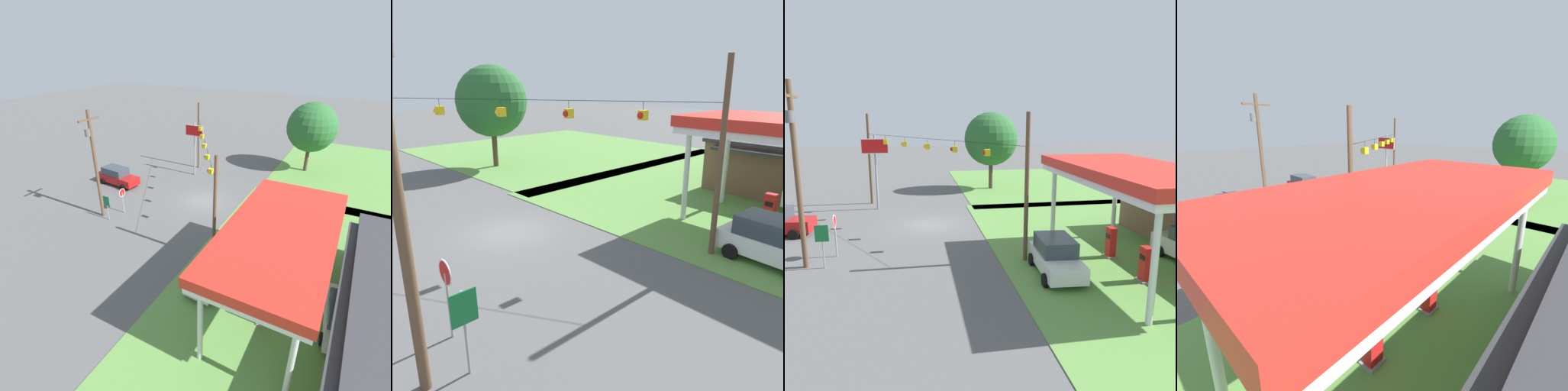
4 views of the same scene
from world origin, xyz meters
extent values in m
plane|color=#565656|center=(0.00, 0.00, 0.00)|extent=(160.00, 160.00, 0.00)
cube|color=#5B8E42|center=(-16.00, 16.00, 0.02)|extent=(24.00, 24.00, 0.04)
cube|color=silver|center=(10.28, 9.96, 4.83)|extent=(11.84, 5.48, 0.35)
cube|color=red|center=(10.28, 9.96, 5.28)|extent=(12.04, 5.68, 0.55)
cylinder|color=silver|center=(4.95, 7.82, 2.33)|extent=(0.28, 0.28, 4.66)
cylinder|color=silver|center=(15.60, 7.82, 2.33)|extent=(0.28, 0.28, 4.66)
cylinder|color=silver|center=(4.95, 12.10, 2.33)|extent=(0.28, 0.28, 4.66)
cylinder|color=silver|center=(15.60, 12.10, 2.33)|extent=(0.28, 0.28, 4.66)
cube|color=#333338|center=(10.29, 13.64, 3.04)|extent=(14.10, 0.70, 0.20)
cube|color=gray|center=(8.59, 9.96, 0.06)|extent=(0.71, 0.56, 0.12)
cube|color=red|center=(8.59, 9.96, 0.96)|extent=(0.55, 0.40, 1.67)
cube|color=black|center=(8.59, 9.74, 1.29)|extent=(0.39, 0.03, 0.24)
cube|color=gray|center=(11.96, 9.96, 0.06)|extent=(0.71, 0.56, 0.12)
cube|color=red|center=(11.96, 9.96, 0.96)|extent=(0.55, 0.40, 1.67)
cube|color=black|center=(11.96, 9.74, 1.29)|extent=(0.39, 0.03, 0.24)
cube|color=white|center=(10.38, 5.99, 0.74)|extent=(4.49, 2.13, 0.79)
cube|color=#333D47|center=(10.12, 6.01, 1.53)|extent=(2.52, 1.86, 0.79)
cylinder|color=black|center=(11.80, 6.84, 0.34)|extent=(0.69, 0.26, 0.68)
cylinder|color=black|center=(11.67, 4.96, 0.34)|extent=(0.69, 0.26, 0.68)
cylinder|color=black|center=(9.08, 7.02, 0.34)|extent=(0.69, 0.26, 0.68)
cylinder|color=black|center=(8.96, 5.14, 0.34)|extent=(0.69, 0.26, 0.68)
cube|color=white|center=(10.26, 13.92, 0.80)|extent=(4.65, 2.29, 0.91)
cube|color=#333D47|center=(10.53, 13.95, 1.62)|extent=(2.62, 1.94, 0.74)
cylinder|color=black|center=(8.97, 12.84, 0.34)|extent=(0.70, 0.29, 0.68)
cylinder|color=black|center=(8.78, 14.72, 0.34)|extent=(0.70, 0.29, 0.68)
cylinder|color=black|center=(11.74, 13.12, 0.34)|extent=(0.70, 0.29, 0.68)
cylinder|color=black|center=(11.55, 15.00, 0.34)|extent=(0.70, 0.29, 0.68)
cube|color=#AD1414|center=(0.92, -10.53, 0.75)|extent=(2.25, 5.24, 0.82)
cube|color=#333D47|center=(0.89, -10.83, 1.57)|extent=(1.92, 2.94, 0.82)
cylinder|color=black|center=(0.10, -8.88, 0.34)|extent=(0.27, 0.70, 0.68)
cylinder|color=black|center=(1.99, -9.02, 0.34)|extent=(0.27, 0.70, 0.68)
cylinder|color=black|center=(-0.15, -12.03, 0.34)|extent=(0.27, 0.70, 0.68)
cylinder|color=black|center=(1.74, -12.18, 0.34)|extent=(0.27, 0.70, 0.68)
cylinder|color=#99999E|center=(5.73, -5.60, 1.05)|extent=(0.08, 0.08, 2.10)
cylinder|color=white|center=(5.73, -5.60, 2.10)|extent=(0.80, 0.03, 0.80)
cylinder|color=red|center=(5.73, -5.60, 2.10)|extent=(0.70, 0.03, 0.70)
cylinder|color=gray|center=(-5.80, -4.25, 3.22)|extent=(0.18, 0.18, 6.43)
cube|color=white|center=(-5.70, -4.25, 5.50)|extent=(0.06, 2.27, 1.26)
cube|color=red|center=(-5.70, -4.25, 5.50)|extent=(0.07, 2.15, 1.14)
cylinder|color=gray|center=(7.43, -5.92, 1.20)|extent=(0.07, 0.07, 2.40)
cube|color=#146B33|center=(7.48, -5.92, 1.95)|extent=(0.04, 0.70, 0.90)
cylinder|color=brown|center=(7.12, -6.93, 4.88)|extent=(0.28, 0.28, 9.77)
cube|color=brown|center=(7.12, -6.93, 8.97)|extent=(2.20, 0.14, 0.14)
cylinder|color=#59595B|center=(7.47, -6.93, 7.97)|extent=(0.44, 0.44, 0.60)
cylinder|color=brown|center=(-8.18, -5.00, 4.11)|extent=(0.24, 0.24, 8.22)
cylinder|color=brown|center=(8.18, 5.00, 4.11)|extent=(0.24, 0.24, 8.22)
cylinder|color=black|center=(0.00, 0.00, 6.42)|extent=(16.37, 10.02, 0.02)
cylinder|color=black|center=(-5.45, -3.33, 6.24)|extent=(0.02, 0.02, 0.35)
cube|color=yellow|center=(-5.45, -3.33, 5.87)|extent=(0.32, 0.32, 0.40)
sphere|color=red|center=(-5.45, -3.50, 5.87)|extent=(0.28, 0.28, 0.28)
cylinder|color=black|center=(-2.73, -1.67, 6.24)|extent=(0.02, 0.02, 0.35)
cube|color=yellow|center=(-2.73, -1.67, 5.87)|extent=(0.32, 0.32, 0.40)
sphere|color=yellow|center=(-2.73, -1.84, 5.87)|extent=(0.28, 0.28, 0.28)
cylinder|color=black|center=(0.00, 0.00, 6.24)|extent=(0.02, 0.02, 0.35)
cube|color=yellow|center=(0.00, 0.00, 5.87)|extent=(0.32, 0.32, 0.40)
sphere|color=yellow|center=(0.00, -0.17, 5.87)|extent=(0.28, 0.28, 0.28)
cylinder|color=black|center=(2.73, 1.67, 6.24)|extent=(0.02, 0.02, 0.35)
cube|color=yellow|center=(2.73, 1.67, 5.87)|extent=(0.32, 0.32, 0.40)
sphere|color=red|center=(2.73, 1.50, 5.87)|extent=(0.28, 0.28, 0.28)
cylinder|color=black|center=(5.45, 3.33, 6.24)|extent=(0.02, 0.02, 0.35)
cube|color=yellow|center=(5.45, 3.33, 5.87)|extent=(0.32, 0.32, 0.40)
sphere|color=red|center=(5.45, 3.16, 5.87)|extent=(0.28, 0.28, 0.28)
cylinder|color=#4C3828|center=(-13.67, 7.43, 1.60)|extent=(0.44, 0.44, 3.20)
sphere|color=#28602D|center=(-13.67, 7.43, 5.54)|extent=(5.87, 5.87, 5.87)
camera|label=1|loc=(24.74, 12.56, 14.40)|focal=28.00mm
camera|label=2|loc=(15.38, -9.31, 7.27)|focal=35.00mm
camera|label=3|loc=(27.79, -0.98, 7.98)|focal=35.00mm
camera|label=4|loc=(16.86, 14.46, 7.25)|focal=24.00mm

